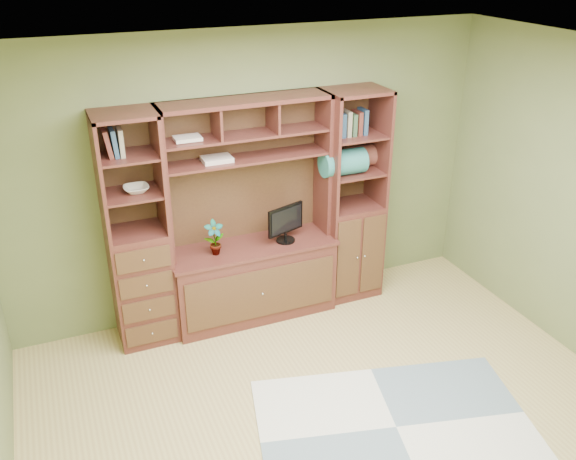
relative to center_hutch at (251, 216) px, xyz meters
name	(u,v)px	position (x,y,z in m)	size (l,w,h in m)	color
room	(357,278)	(0.10, -1.73, 0.28)	(4.60, 4.10, 2.64)	tan
center_hutch	(251,216)	(0.00, 0.00, 0.00)	(1.54, 0.53, 2.05)	#4F221B
left_tower	(137,233)	(-1.00, 0.04, 0.00)	(0.50, 0.45, 2.05)	#4F221B
right_tower	(352,197)	(1.02, 0.04, 0.00)	(0.55, 0.45, 2.05)	#4F221B
rug	(396,428)	(0.45, -1.83, -1.02)	(2.01, 1.34, 0.01)	#A9B0AF
monitor	(285,217)	(0.31, -0.03, -0.05)	(0.39, 0.17, 0.48)	black
orchid	(215,238)	(-0.35, -0.03, -0.13)	(0.17, 0.11, 0.32)	#A03F36
magazines	(217,159)	(-0.26, 0.09, 0.54)	(0.25, 0.18, 0.04)	beige
bowl	(136,189)	(-0.96, 0.04, 0.39)	(0.21, 0.21, 0.05)	silver
blanket_teal	(343,162)	(0.89, -0.01, 0.38)	(0.41, 0.24, 0.24)	#2A7069
blanket_red	(360,156)	(1.14, 0.12, 0.37)	(0.36, 0.20, 0.20)	brown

